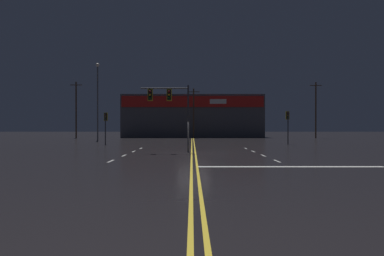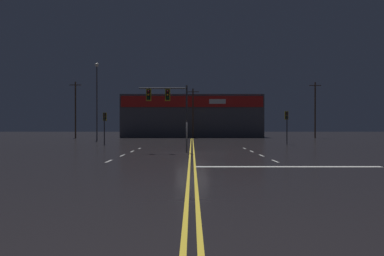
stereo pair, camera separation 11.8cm
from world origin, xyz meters
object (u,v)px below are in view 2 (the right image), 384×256
Objects in this scene: traffic_signal_corner_northwest at (105,121)px; streetlight_near_left at (97,93)px; traffic_signal_median at (167,101)px; traffic_signal_corner_northeast at (287,120)px.

streetlight_near_left reaches higher than traffic_signal_corner_northwest.
streetlight_near_left is (-12.50, 21.09, 3.12)m from traffic_signal_median.
traffic_signal_median is 0.47× the size of streetlight_near_left.
traffic_signal_corner_northwest is at bearing 127.06° from traffic_signal_median.
streetlight_near_left is (-25.79, 10.09, 4.41)m from traffic_signal_corner_northeast.
traffic_signal_corner_northwest is 11.68m from streetlight_near_left.
traffic_signal_median is 1.45× the size of traffic_signal_corner_northwest.
traffic_signal_corner_northeast is 21.69m from traffic_signal_corner_northwest.
streetlight_near_left is at bearing 112.35° from traffic_signal_corner_northwest.
traffic_signal_corner_northeast is 0.33× the size of streetlight_near_left.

